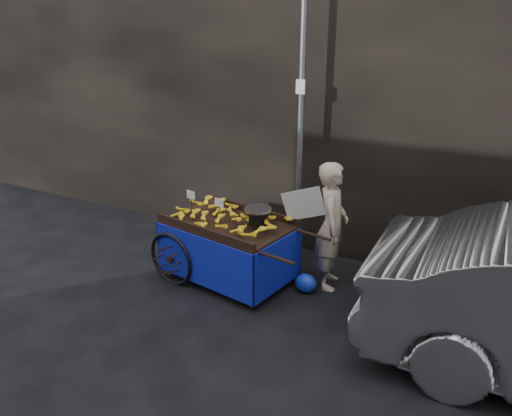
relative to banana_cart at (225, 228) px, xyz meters
The scene contains 6 objects.
ground 0.83m from the banana_cart, 48.04° to the right, with size 80.00×80.00×0.00m, color black.
building_wall 2.98m from the banana_cart, 73.79° to the left, with size 13.50×2.00×5.00m.
street_pole 1.73m from the banana_cart, 59.98° to the left, with size 0.12×0.10×4.00m.
banana_cart is the anchor object (origin of this frame).
vendor 1.34m from the banana_cart, 20.66° to the left, with size 0.89×0.68×1.63m.
plastic_bag 1.23m from the banana_cart, ahead, with size 0.27×0.22×0.24m, color #1A36C8.
Camera 1 is at (2.80, -4.65, 3.22)m, focal length 35.00 mm.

